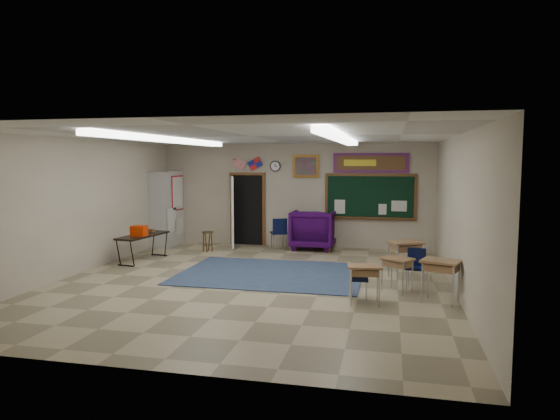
% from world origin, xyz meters
% --- Properties ---
extents(floor, '(9.00, 9.00, 0.00)m').
position_xyz_m(floor, '(0.00, 0.00, 0.00)').
color(floor, tan).
rests_on(floor, ground).
extents(back_wall, '(8.00, 0.04, 3.00)m').
position_xyz_m(back_wall, '(0.00, 4.50, 1.50)').
color(back_wall, '#B9AD96').
rests_on(back_wall, floor).
extents(front_wall, '(8.00, 0.04, 3.00)m').
position_xyz_m(front_wall, '(0.00, -4.50, 1.50)').
color(front_wall, '#B9AD96').
rests_on(front_wall, floor).
extents(left_wall, '(0.04, 9.00, 3.00)m').
position_xyz_m(left_wall, '(-4.00, 0.00, 1.50)').
color(left_wall, '#B9AD96').
rests_on(left_wall, floor).
extents(right_wall, '(0.04, 9.00, 3.00)m').
position_xyz_m(right_wall, '(4.00, 0.00, 1.50)').
color(right_wall, '#B9AD96').
rests_on(right_wall, floor).
extents(ceiling, '(8.00, 9.00, 0.04)m').
position_xyz_m(ceiling, '(0.00, 0.00, 3.00)').
color(ceiling, white).
rests_on(ceiling, back_wall).
extents(area_rug, '(4.00, 3.00, 0.02)m').
position_xyz_m(area_rug, '(0.20, 0.80, 0.01)').
color(area_rug, '#334562').
rests_on(area_rug, floor).
extents(fluorescent_strips, '(3.86, 6.00, 0.10)m').
position_xyz_m(fluorescent_strips, '(0.00, 0.00, 2.94)').
color(fluorescent_strips, white).
rests_on(fluorescent_strips, ceiling).
extents(doorway, '(1.10, 0.89, 2.16)m').
position_xyz_m(doorway, '(-1.50, 4.35, 1.06)').
color(doorway, black).
rests_on(doorway, back_wall).
extents(chalkboard, '(2.55, 0.14, 1.30)m').
position_xyz_m(chalkboard, '(2.20, 4.46, 1.46)').
color(chalkboard, brown).
rests_on(chalkboard, back_wall).
extents(bulletin_board, '(2.10, 0.05, 0.55)m').
position_xyz_m(bulletin_board, '(2.20, 4.47, 2.45)').
color(bulletin_board, red).
rests_on(bulletin_board, back_wall).
extents(framed_art_print, '(0.75, 0.05, 0.65)m').
position_xyz_m(framed_art_print, '(0.35, 4.47, 2.35)').
color(framed_art_print, '#90581B').
rests_on(framed_art_print, back_wall).
extents(wall_clock, '(0.32, 0.05, 0.32)m').
position_xyz_m(wall_clock, '(-0.55, 4.47, 2.35)').
color(wall_clock, black).
rests_on(wall_clock, back_wall).
extents(wall_flags, '(1.16, 0.06, 0.70)m').
position_xyz_m(wall_flags, '(-1.40, 4.44, 2.48)').
color(wall_flags, red).
rests_on(wall_flags, back_wall).
extents(storage_cabinet, '(0.59, 1.25, 2.20)m').
position_xyz_m(storage_cabinet, '(-3.71, 3.85, 1.10)').
color(storage_cabinet, '#A8A8A4').
rests_on(storage_cabinet, floor).
extents(wingback_armchair, '(1.22, 1.25, 1.12)m').
position_xyz_m(wingback_armchair, '(0.64, 4.15, 0.56)').
color(wingback_armchair, '#260538').
rests_on(wingback_armchair, floor).
extents(student_chair_reading, '(0.60, 0.60, 0.90)m').
position_xyz_m(student_chair_reading, '(-0.32, 3.86, 0.45)').
color(student_chair_reading, black).
rests_on(student_chair_reading, floor).
extents(student_chair_desk_a, '(0.37, 0.37, 0.70)m').
position_xyz_m(student_chair_desk_a, '(2.23, -0.80, 0.35)').
color(student_chair_desk_a, black).
rests_on(student_chair_desk_a, floor).
extents(student_chair_desk_b, '(0.45, 0.45, 0.78)m').
position_xyz_m(student_chair_desk_b, '(3.27, 0.18, 0.39)').
color(student_chair_desk_b, black).
rests_on(student_chair_desk_b, floor).
extents(student_desk_front_left, '(0.69, 0.65, 0.66)m').
position_xyz_m(student_desk_front_left, '(2.92, -0.14, 0.37)').
color(student_desk_front_left, '#916843').
rests_on(student_desk_front_left, floor).
extents(student_desk_front_right, '(0.83, 0.75, 0.81)m').
position_xyz_m(student_desk_front_right, '(3.10, 0.99, 0.45)').
color(student_desk_front_right, '#916843').
rests_on(student_desk_front_right, floor).
extents(student_desk_back_left, '(0.63, 0.50, 0.70)m').
position_xyz_m(student_desk_back_left, '(2.34, -1.12, 0.39)').
color(student_desk_back_left, '#916843').
rests_on(student_desk_back_left, floor).
extents(student_desk_back_right, '(0.77, 0.68, 0.77)m').
position_xyz_m(student_desk_back_right, '(3.65, -0.75, 0.43)').
color(student_desk_back_right, '#916843').
rests_on(student_desk_back_right, floor).
extents(folding_table, '(0.74, 1.66, 0.91)m').
position_xyz_m(folding_table, '(-3.28, 1.54, 0.36)').
color(folding_table, black).
rests_on(folding_table, floor).
extents(wooden_stool, '(0.32, 0.32, 0.56)m').
position_xyz_m(wooden_stool, '(-2.16, 3.11, 0.29)').
color(wooden_stool, '#4F3517').
rests_on(wooden_stool, floor).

